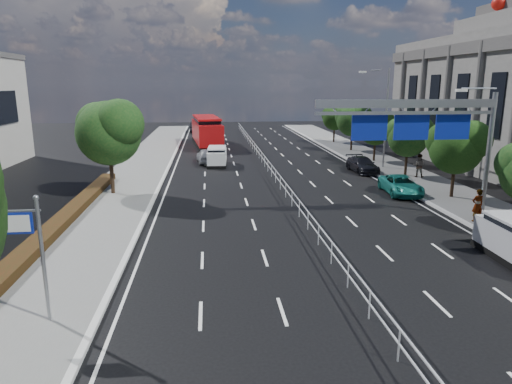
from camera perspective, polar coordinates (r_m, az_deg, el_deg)
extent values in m
plane|color=black|center=(16.92, 12.97, -13.89)|extent=(160.00, 160.00, 0.00)
cube|color=slate|center=(17.28, -27.58, -14.29)|extent=(5.00, 140.00, 0.14)
cube|color=silver|center=(16.53, -19.23, -14.74)|extent=(0.25, 140.00, 0.15)
cube|color=silver|center=(37.63, 2.10, 3.21)|extent=(0.05, 85.00, 0.05)
cube|color=silver|center=(37.71, 2.10, 2.54)|extent=(0.05, 85.00, 0.05)
cube|color=black|center=(22.07, -27.36, -7.48)|extent=(1.00, 36.00, 0.44)
cylinder|color=gray|center=(16.13, -25.03, -8.08)|extent=(0.12, 0.12, 4.20)
sphere|color=gray|center=(15.52, -25.81, -0.65)|extent=(0.18, 0.18, 0.18)
cylinder|color=gray|center=(15.81, -27.53, -2.10)|extent=(1.30, 0.07, 0.07)
cube|color=navy|center=(16.03, -28.38, -3.49)|extent=(1.35, 0.06, 0.68)
cube|color=white|center=(16.06, -28.33, -3.45)|extent=(1.20, 0.01, 0.54)
cube|color=white|center=(16.00, -28.43, -3.52)|extent=(1.20, 0.01, 0.54)
cylinder|color=gray|center=(29.15, 27.01, 3.94)|extent=(0.28, 0.28, 7.20)
cube|color=gray|center=(26.48, 18.43, 10.44)|extent=(10.20, 0.25, 0.45)
cube|color=gray|center=(26.51, 18.35, 9.37)|extent=(10.20, 0.18, 0.18)
cylinder|color=gray|center=(28.33, 26.10, 11.55)|extent=(2.00, 0.10, 0.10)
cube|color=silver|center=(27.82, 24.30, 11.51)|extent=(0.60, 0.25, 0.15)
cube|color=navy|center=(27.98, 23.36, 7.48)|extent=(2.00, 0.08, 1.40)
cube|color=white|center=(28.02, 23.31, 7.50)|extent=(1.80, 0.02, 1.20)
cube|color=navy|center=(26.89, 18.85, 7.66)|extent=(2.00, 0.08, 1.40)
cube|color=white|center=(26.94, 18.81, 7.68)|extent=(1.80, 0.02, 1.20)
cube|color=navy|center=(25.99, 13.99, 7.81)|extent=(2.00, 0.08, 1.40)
cube|color=white|center=(26.04, 13.95, 7.82)|extent=(1.80, 0.02, 1.20)
cylinder|color=gray|center=(43.34, 15.94, 8.73)|extent=(0.16, 0.16, 9.00)
cylinder|color=gray|center=(42.82, 14.77, 14.51)|extent=(0.10, 2.40, 0.10)
cube|color=silver|center=(42.41, 13.19, 14.41)|extent=(0.60, 0.25, 0.15)
cube|color=#4C4947|center=(42.47, 26.54, 16.03)|extent=(0.40, 36.00, 1.00)
sphere|color=#B2140C|center=(43.28, 28.08, 20.08)|extent=(1.10, 1.10, 1.10)
cylinder|color=black|center=(33.42, -17.60, 2.59)|extent=(0.28, 0.28, 3.50)
sphere|color=#123913|center=(33.06, -17.92, 7.00)|extent=(4.40, 4.40, 4.40)
sphere|color=#123913|center=(32.18, -16.70, 8.18)|extent=(3.30, 3.30, 3.30)
sphere|color=#123913|center=(33.81, -19.05, 8.01)|extent=(3.08, 3.08, 3.08)
cylinder|color=black|center=(33.60, 23.40, 1.56)|extent=(0.22, 0.22, 2.80)
sphere|color=black|center=(33.28, 23.73, 5.05)|extent=(3.50, 3.50, 3.50)
sphere|color=black|center=(33.12, 25.32, 5.84)|extent=(2.62, 2.62, 2.62)
sphere|color=black|center=(33.39, 22.45, 5.97)|extent=(2.45, 2.45, 2.45)
cylinder|color=black|center=(40.20, 18.26, 3.70)|extent=(0.22, 0.22, 2.70)
sphere|color=#123913|center=(39.94, 18.47, 6.53)|extent=(3.30, 3.30, 3.30)
sphere|color=#123913|center=(39.71, 19.70, 7.19)|extent=(2.48, 2.48, 2.47)
sphere|color=#123913|center=(40.11, 17.47, 7.25)|extent=(2.31, 2.31, 2.31)
cylinder|color=black|center=(47.07, 14.59, 5.25)|extent=(0.21, 0.21, 2.65)
sphere|color=black|center=(46.84, 14.73, 7.62)|extent=(3.20, 3.20, 3.20)
sphere|color=black|center=(46.58, 15.72, 8.19)|extent=(2.40, 2.40, 2.40)
sphere|color=black|center=(47.06, 13.91, 8.21)|extent=(2.24, 2.24, 2.24)
cylinder|color=black|center=(54.09, 11.85, 6.51)|extent=(0.23, 0.23, 2.85)
sphere|color=#123913|center=(53.88, 11.96, 8.74)|extent=(3.60, 3.60, 3.60)
sphere|color=#123913|center=(53.56, 12.91, 9.27)|extent=(2.70, 2.70, 2.70)
sphere|color=#123913|center=(54.18, 11.16, 9.28)|extent=(2.52, 2.52, 2.52)
cylinder|color=black|center=(61.24, 9.73, 7.26)|extent=(0.21, 0.21, 2.60)
sphere|color=black|center=(61.07, 9.80, 9.06)|extent=(3.10, 3.10, 3.10)
sphere|color=black|center=(60.76, 10.51, 9.50)|extent=(2.32, 2.33, 2.32)
sphere|color=black|center=(61.35, 9.20, 9.49)|extent=(2.17, 2.17, 2.17)
cube|color=black|center=(43.96, -4.87, 3.52)|extent=(2.00, 4.18, 0.29)
cube|color=white|center=(43.85, -4.89, 4.43)|extent=(1.96, 4.10, 1.21)
cube|color=black|center=(43.76, -4.90, 5.21)|extent=(1.76, 2.97, 0.53)
cube|color=white|center=(43.72, -4.91, 5.55)|extent=(1.84, 3.21, 0.11)
cylinder|color=black|center=(42.68, -5.92, 3.41)|extent=(0.29, 0.61, 0.60)
cylinder|color=black|center=(42.61, -3.97, 3.43)|extent=(0.29, 0.61, 0.60)
cylinder|color=black|center=(45.27, -5.73, 3.99)|extent=(0.29, 0.61, 0.60)
cylinder|color=black|center=(45.21, -3.89, 4.01)|extent=(0.29, 0.61, 0.60)
cube|color=black|center=(58.20, -6.15, 5.95)|extent=(4.11, 12.40, 0.36)
cube|color=#A10B0D|center=(58.02, -6.19, 7.49)|extent=(4.03, 12.16, 2.47)
cube|color=black|center=(57.91, -6.22, 8.70)|extent=(3.46, 8.81, 1.09)
cube|color=#A10B0D|center=(57.86, -6.24, 9.24)|extent=(3.65, 9.53, 0.22)
cylinder|color=black|center=(54.18, -7.01, 5.59)|extent=(0.39, 0.78, 0.75)
cylinder|color=black|center=(54.42, -4.49, 5.68)|extent=(0.39, 0.78, 0.75)
cylinder|color=black|center=(61.97, -7.62, 6.55)|extent=(0.39, 0.78, 0.75)
cylinder|color=black|center=(62.18, -5.42, 6.63)|extent=(0.39, 0.78, 0.75)
imported|color=#A3A5AA|center=(45.36, -6.23, 4.54)|extent=(2.15, 4.41, 1.45)
imported|color=black|center=(74.78, -7.44, 8.08)|extent=(2.00, 5.22, 1.70)
cylinder|color=black|center=(24.05, 26.56, -5.83)|extent=(0.29, 0.65, 0.64)
imported|color=#1B7B70|center=(33.91, 17.66, 0.83)|extent=(2.48, 4.80, 1.29)
imported|color=black|center=(41.51, 13.16, 3.35)|extent=(2.07, 4.64, 1.32)
imported|color=gray|center=(28.18, 25.95, -1.50)|extent=(0.72, 0.51, 1.86)
imported|color=gray|center=(39.82, 19.67, 3.14)|extent=(1.16, 1.08, 1.91)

